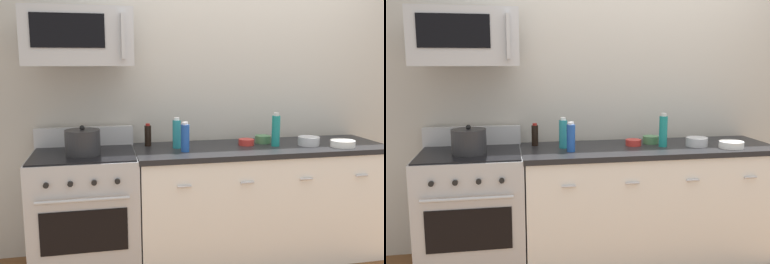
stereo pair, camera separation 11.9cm
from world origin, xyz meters
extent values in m
plane|color=brown|center=(0.00, 0.00, 0.00)|extent=(6.11, 6.11, 0.00)
cube|color=#B7B2A8|center=(0.00, 0.41, 1.35)|extent=(5.09, 0.10, 2.70)
cube|color=white|center=(0.00, 0.00, 0.44)|extent=(1.97, 0.62, 0.88)
cube|color=black|center=(0.00, 0.00, 0.90)|extent=(2.00, 0.65, 0.04)
cube|color=black|center=(0.00, -0.28, 0.05)|extent=(1.97, 0.02, 0.10)
cylinder|color=silver|center=(-0.69, -0.32, 0.72)|extent=(0.10, 0.02, 0.02)
cylinder|color=silver|center=(-0.23, -0.32, 0.72)|extent=(0.10, 0.02, 0.02)
cylinder|color=silver|center=(0.23, -0.32, 0.72)|extent=(0.10, 0.02, 0.02)
cylinder|color=silver|center=(0.69, -0.32, 0.72)|extent=(0.10, 0.02, 0.02)
cube|color=#B7BABF|center=(-1.38, 0.00, 0.46)|extent=(0.76, 0.64, 0.91)
cube|color=black|center=(-1.38, -0.32, 0.45)|extent=(0.58, 0.01, 0.30)
cylinder|color=#B7BABF|center=(-1.38, -0.35, 0.68)|extent=(0.61, 0.02, 0.02)
cube|color=#B7BABF|center=(-1.38, 0.29, 0.99)|extent=(0.76, 0.06, 0.16)
cube|color=black|center=(-1.38, 0.00, 0.92)|extent=(0.73, 0.61, 0.01)
cylinder|color=black|center=(-1.60, -0.33, 0.79)|extent=(0.04, 0.02, 0.04)
cylinder|color=black|center=(-1.45, -0.33, 0.79)|extent=(0.04, 0.02, 0.04)
cylinder|color=black|center=(-1.30, -0.33, 0.79)|extent=(0.04, 0.02, 0.04)
cylinder|color=black|center=(-1.15, -0.33, 0.79)|extent=(0.04, 0.02, 0.04)
cube|color=#B7BABF|center=(-1.38, 0.05, 1.75)|extent=(0.74, 0.40, 0.40)
cube|color=black|center=(-1.44, -0.15, 1.78)|extent=(0.48, 0.01, 0.22)
cube|color=#B7BABF|center=(-1.08, -0.17, 1.75)|extent=(0.02, 0.04, 0.30)
cylinder|color=teal|center=(-0.68, 0.05, 1.03)|extent=(0.06, 0.06, 0.22)
cylinder|color=white|center=(-0.68, 0.05, 1.15)|extent=(0.04, 0.04, 0.02)
cylinder|color=#197F7A|center=(0.10, -0.03, 1.04)|extent=(0.07, 0.07, 0.24)
cylinder|color=beige|center=(0.10, -0.03, 1.17)|extent=(0.04, 0.04, 0.02)
cylinder|color=#1E4CA5|center=(-0.64, -0.09, 1.02)|extent=(0.06, 0.06, 0.20)
cylinder|color=silver|center=(-0.64, -0.09, 1.13)|extent=(0.04, 0.04, 0.02)
cylinder|color=black|center=(-0.89, 0.18, 1.00)|extent=(0.05, 0.05, 0.16)
cylinder|color=maroon|center=(-0.89, 0.18, 1.09)|extent=(0.03, 0.03, 0.02)
cylinder|color=#477A4C|center=(0.05, 0.11, 0.95)|extent=(0.13, 0.13, 0.06)
torus|color=#477A4C|center=(0.05, 0.11, 0.98)|extent=(0.13, 0.13, 0.01)
cylinder|color=#477A4C|center=(0.05, 0.11, 0.92)|extent=(0.07, 0.07, 0.01)
cylinder|color=#B72D28|center=(-0.11, 0.05, 0.94)|extent=(0.13, 0.13, 0.05)
torus|color=#B72D28|center=(-0.11, 0.05, 0.96)|extent=(0.13, 0.13, 0.01)
cylinder|color=#B72D28|center=(-0.11, 0.05, 0.92)|extent=(0.07, 0.07, 0.01)
cylinder|color=white|center=(0.61, -0.17, 0.95)|extent=(0.19, 0.19, 0.05)
torus|color=white|center=(0.61, -0.17, 0.97)|extent=(0.19, 0.19, 0.01)
cylinder|color=white|center=(0.61, -0.17, 0.92)|extent=(0.10, 0.10, 0.01)
cylinder|color=#B2B5BA|center=(0.37, -0.06, 0.95)|extent=(0.17, 0.17, 0.07)
torus|color=#B2B5BA|center=(0.37, -0.06, 0.98)|extent=(0.17, 0.17, 0.01)
cylinder|color=#B2B5BA|center=(0.37, -0.06, 0.93)|extent=(0.09, 0.09, 0.01)
cylinder|color=#262628|center=(-1.38, -0.05, 1.01)|extent=(0.25, 0.25, 0.18)
sphere|color=black|center=(-1.38, -0.05, 1.12)|extent=(0.04, 0.04, 0.04)
camera|label=1|loc=(-1.23, -3.09, 1.58)|focal=39.38mm
camera|label=2|loc=(-1.11, -3.12, 1.58)|focal=39.38mm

